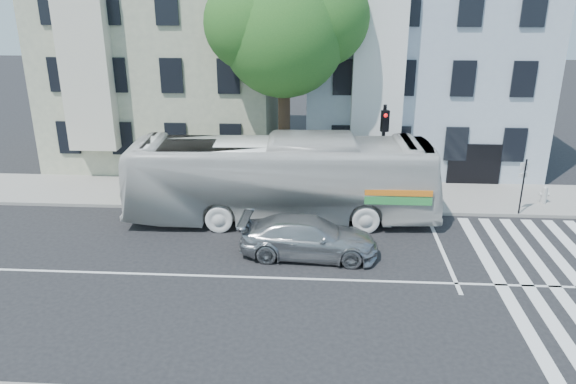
# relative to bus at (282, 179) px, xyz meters

# --- Properties ---
(ground) EXTENTS (120.00, 120.00, 0.00)m
(ground) POSITION_rel_bus_xyz_m (-0.11, -5.20, -1.83)
(ground) COLOR black
(ground) RESTS_ON ground
(sidewalk_far) EXTENTS (80.00, 4.00, 0.15)m
(sidewalk_far) POSITION_rel_bus_xyz_m (-0.11, 2.80, -1.76)
(sidewalk_far) COLOR gray
(sidewalk_far) RESTS_ON ground
(building_left) EXTENTS (12.00, 10.00, 11.00)m
(building_left) POSITION_rel_bus_xyz_m (-7.11, 9.80, 3.67)
(building_left) COLOR #999E84
(building_left) RESTS_ON ground
(building_right) EXTENTS (12.00, 10.00, 11.00)m
(building_right) POSITION_rel_bus_xyz_m (6.89, 9.80, 3.67)
(building_right) COLOR #A1AFC0
(building_right) RESTS_ON ground
(street_tree) EXTENTS (7.30, 5.90, 11.10)m
(street_tree) POSITION_rel_bus_xyz_m (-0.05, 3.54, 6.00)
(street_tree) COLOR #2D2116
(street_tree) RESTS_ON ground
(bus) EXTENTS (3.71, 13.29, 3.67)m
(bus) POSITION_rel_bus_xyz_m (0.00, 0.00, 0.00)
(bus) COLOR silver
(bus) RESTS_ON ground
(sedan) EXTENTS (2.37, 5.26, 1.50)m
(sedan) POSITION_rel_bus_xyz_m (1.26, -3.36, -1.08)
(sedan) COLOR #A6A9AD
(sedan) RESTS_ON ground
(hedge) EXTENTS (8.14, 4.14, 0.70)m
(hedge) POSITION_rel_bus_xyz_m (-3.04, 1.60, -1.33)
(hedge) COLOR #286621
(hedge) RESTS_ON sidewalk_far
(traffic_signal) EXTENTS (0.46, 0.55, 4.66)m
(traffic_signal) POSITION_rel_bus_xyz_m (4.40, 1.93, 1.18)
(traffic_signal) COLOR black
(traffic_signal) RESTS_ON ground
(fire_hydrant) EXTENTS (0.46, 0.27, 0.82)m
(fire_hydrant) POSITION_rel_bus_xyz_m (11.90, 2.26, -1.26)
(fire_hydrant) COLOR #B2B1AD
(fire_hydrant) RESTS_ON sidewalk_far
(far_sign_pole) EXTENTS (0.44, 0.22, 2.50)m
(far_sign_pole) POSITION_rel_bus_xyz_m (10.37, 0.94, -0.10)
(far_sign_pole) COLOR black
(far_sign_pole) RESTS_ON sidewalk_far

